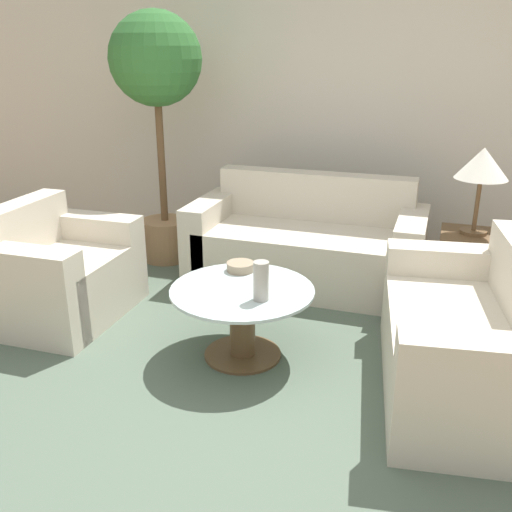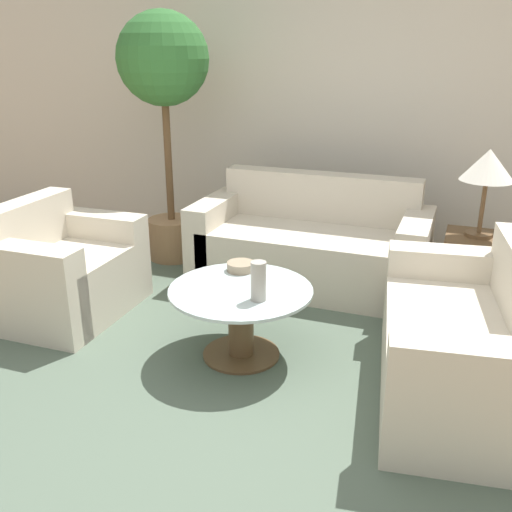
# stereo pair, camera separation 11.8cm
# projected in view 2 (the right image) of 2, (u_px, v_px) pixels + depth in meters

# --- Properties ---
(ground_plane) EXTENTS (14.00, 14.00, 0.00)m
(ground_plane) POSITION_uv_depth(u_px,v_px,m) (213.00, 418.00, 2.84)
(ground_plane) COLOR #9E754C
(wall_back) EXTENTS (10.00, 0.06, 2.60)m
(wall_back) POSITION_uv_depth(u_px,v_px,m) (346.00, 102.00, 4.81)
(wall_back) COLOR beige
(wall_back) RESTS_ON ground_plane
(rug) EXTENTS (3.64, 3.37, 0.01)m
(rug) POSITION_uv_depth(u_px,v_px,m) (241.00, 355.00, 3.42)
(rug) COLOR #4C5B4C
(rug) RESTS_ON ground_plane
(sofa_main) EXTENTS (1.75, 0.80, 0.82)m
(sofa_main) POSITION_uv_depth(u_px,v_px,m) (312.00, 247.00, 4.40)
(sofa_main) COLOR beige
(sofa_main) RESTS_ON ground_plane
(armchair) EXTENTS (0.75, 0.97, 0.78)m
(armchair) POSITION_uv_depth(u_px,v_px,m) (61.00, 274.00, 3.88)
(armchair) COLOR beige
(armchair) RESTS_ON ground_plane
(loveseat) EXTENTS (0.94, 1.46, 0.80)m
(loveseat) POSITION_uv_depth(u_px,v_px,m) (472.00, 348.00, 2.93)
(loveseat) COLOR beige
(loveseat) RESTS_ON ground_plane
(coffee_table) EXTENTS (0.83, 0.83, 0.44)m
(coffee_table) POSITION_uv_depth(u_px,v_px,m) (241.00, 313.00, 3.32)
(coffee_table) COLOR brown
(coffee_table) RESTS_ON ground_plane
(side_table) EXTENTS (0.42, 0.42, 0.54)m
(side_table) POSITION_uv_depth(u_px,v_px,m) (473.00, 273.00, 3.93)
(side_table) COLOR brown
(side_table) RESTS_ON ground_plane
(table_lamp) EXTENTS (0.34, 0.34, 0.58)m
(table_lamp) POSITION_uv_depth(u_px,v_px,m) (488.00, 168.00, 3.67)
(table_lamp) COLOR brown
(table_lamp) RESTS_ON side_table
(potted_plant) EXTENTS (0.73, 0.73, 2.01)m
(potted_plant) POSITION_uv_depth(u_px,v_px,m) (164.00, 86.00, 4.50)
(potted_plant) COLOR #93704C
(potted_plant) RESTS_ON ground_plane
(vase) EXTENTS (0.09, 0.09, 0.22)m
(vase) POSITION_uv_depth(u_px,v_px,m) (258.00, 281.00, 3.08)
(vase) COLOR #9E998E
(vase) RESTS_ON coffee_table
(bowl) EXTENTS (0.17, 0.17, 0.05)m
(bowl) POSITION_uv_depth(u_px,v_px,m) (241.00, 266.00, 3.52)
(bowl) COLOR gray
(bowl) RESTS_ON coffee_table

